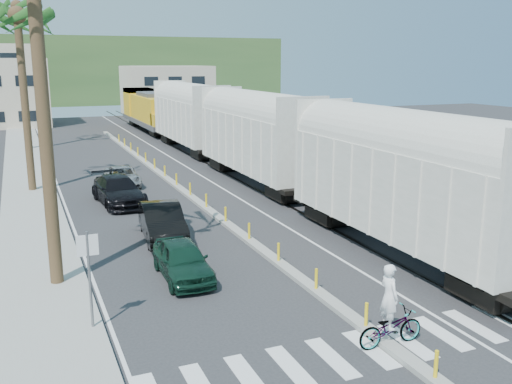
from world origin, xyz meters
TOP-DOWN VIEW (x-y plane):
  - ground at (0.00, 0.00)m, footprint 140.00×140.00m
  - sidewalk at (-8.50, 25.00)m, footprint 3.00×90.00m
  - rails at (5.00, 28.00)m, footprint 1.56×100.00m
  - median at (0.00, 19.96)m, footprint 0.45×60.00m
  - crosswalk at (0.00, -2.00)m, footprint 14.00×2.20m
  - lane_markings at (-2.15, 25.00)m, footprint 9.42×90.00m
  - freight_train at (5.00, 24.92)m, footprint 3.00×60.94m
  - palm_trees at (-8.10, 22.70)m, footprint 3.50×37.20m
  - street_sign at (-7.30, 2.00)m, footprint 0.60×0.08m
  - buildings at (-6.41, 71.66)m, footprint 38.00×27.00m
  - hillside at (0.00, 100.00)m, footprint 80.00×20.00m
  - car_lead at (-3.77, 5.03)m, footprint 1.77×4.07m
  - car_second at (-3.33, 9.91)m, footprint 2.54×5.03m
  - car_third at (-4.04, 17.04)m, footprint 3.00×5.59m
  - car_rear at (-3.03, 21.69)m, footprint 2.27×4.40m
  - cyclist at (0.08, -2.02)m, footprint 0.79×1.99m

SIDE VIEW (x-z plane):
  - ground at x=0.00m, z-range 0.00..0.00m
  - lane_markings at x=-2.15m, z-range 0.00..0.01m
  - crosswalk at x=0.00m, z-range 0.00..0.01m
  - rails at x=5.00m, z-range 0.00..0.06m
  - sidewalk at x=-8.50m, z-range 0.00..0.15m
  - median at x=0.00m, z-range -0.34..0.51m
  - car_rear at x=-3.03m, z-range 0.00..1.18m
  - car_lead at x=-3.77m, z-range 0.00..1.36m
  - car_third at x=-4.04m, z-range 0.00..1.52m
  - cyclist at x=0.08m, z-range -0.41..1.95m
  - car_second at x=-3.33m, z-range 0.00..1.55m
  - street_sign at x=-7.30m, z-range 0.47..3.47m
  - freight_train at x=5.00m, z-range -0.02..5.83m
  - buildings at x=-6.41m, z-range -0.64..9.36m
  - hillside at x=0.00m, z-range 0.00..12.00m
  - palm_trees at x=-8.10m, z-range 3.93..17.68m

